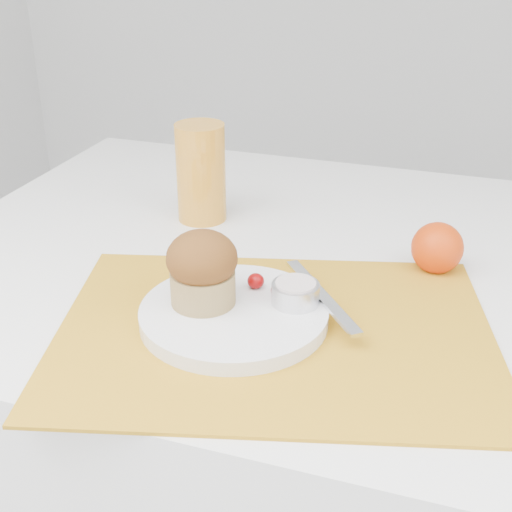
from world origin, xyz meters
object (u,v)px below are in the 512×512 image
(plate, at_px, (234,315))
(orange, at_px, (437,248))
(table, at_px, (342,475))
(juice_glass, at_px, (201,173))
(muffin, at_px, (202,268))

(plate, distance_m, orange, 0.29)
(table, xyz_separation_m, orange, (0.10, 0.01, 0.41))
(orange, distance_m, juice_glass, 0.36)
(plate, xyz_separation_m, juice_glass, (-0.15, 0.27, 0.06))
(plate, height_order, orange, orange)
(orange, xyz_separation_m, muffin, (-0.24, -0.21, 0.03))
(plate, relative_size, muffin, 2.30)
(orange, height_order, juice_glass, juice_glass)
(table, xyz_separation_m, juice_glass, (-0.26, 0.08, 0.45))
(plate, height_order, muffin, muffin)
(plate, distance_m, muffin, 0.06)
(muffin, bearing_deg, table, 53.62)
(table, xyz_separation_m, plate, (-0.10, -0.20, 0.39))
(table, height_order, muffin, muffin)
(table, xyz_separation_m, muffin, (-0.14, -0.19, 0.44))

